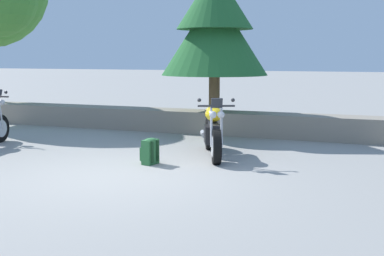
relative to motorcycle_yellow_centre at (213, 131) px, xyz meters
name	(u,v)px	position (x,y,z in m)	size (l,w,h in m)	color
ground_plane	(119,175)	(-0.94, -2.02, -0.49)	(120.00, 120.00, 0.00)	gray
stone_wall	(212,122)	(-0.94, 2.78, -0.21)	(36.00, 0.80, 0.55)	gray
motorcycle_yellow_centre	(213,131)	(0.00, 0.00, 0.00)	(1.04, 1.96, 1.18)	black
rider_backpack	(150,151)	(-0.83, -1.07, -0.24)	(0.30, 0.33, 0.47)	#2D6B38
pine_tree_mid_left	(215,24)	(-0.86, 2.69, 2.18)	(2.57, 2.57, 3.44)	brown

